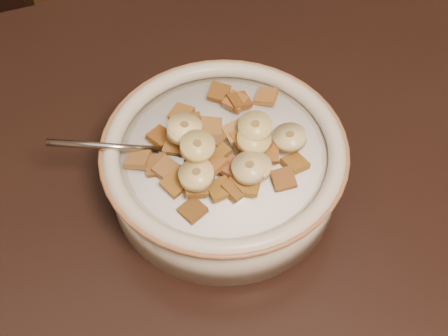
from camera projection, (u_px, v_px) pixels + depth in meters
name	position (u px, v px, depth m)	size (l,w,h in m)	color
cereal_bowl	(224.00, 170.00, 0.61)	(0.22, 0.22, 0.05)	beige
milk	(224.00, 153.00, 0.59)	(0.18, 0.18, 0.00)	white
spoon	(186.00, 151.00, 0.58)	(0.04, 0.05, 0.01)	#9F9F9F
cereal_square_0	(195.00, 139.00, 0.57)	(0.02, 0.02, 0.01)	brown
cereal_square_1	(236.00, 188.00, 0.55)	(0.02, 0.02, 0.01)	brown
cereal_square_2	(215.00, 137.00, 0.57)	(0.02, 0.02, 0.01)	brown
cereal_square_3	(284.00, 179.00, 0.56)	(0.02, 0.02, 0.01)	brown
cereal_square_4	(193.00, 210.00, 0.54)	(0.02, 0.02, 0.01)	brown
cereal_square_5	(244.00, 183.00, 0.55)	(0.02, 0.02, 0.01)	brown
cereal_square_6	(239.00, 101.00, 0.61)	(0.02, 0.02, 0.01)	brown
cereal_square_7	(217.00, 151.00, 0.56)	(0.02, 0.02, 0.01)	brown
cereal_square_8	(268.00, 153.00, 0.57)	(0.02, 0.02, 0.01)	brown
cereal_square_9	(257.00, 145.00, 0.57)	(0.02, 0.02, 0.01)	#98531E
cereal_square_10	(175.00, 184.00, 0.55)	(0.02, 0.02, 0.01)	brown
cereal_square_11	(252.00, 130.00, 0.58)	(0.02, 0.02, 0.01)	olive
cereal_square_12	(295.00, 163.00, 0.57)	(0.02, 0.02, 0.01)	brown
cereal_square_13	(192.00, 123.00, 0.59)	(0.02, 0.02, 0.01)	brown
cereal_square_14	(181.00, 114.00, 0.60)	(0.02, 0.02, 0.01)	olive
cereal_square_15	(175.00, 145.00, 0.58)	(0.02, 0.02, 0.01)	#945923
cereal_square_16	(196.00, 186.00, 0.55)	(0.02, 0.02, 0.01)	#9C5E29
cereal_square_17	(220.00, 189.00, 0.55)	(0.02, 0.02, 0.01)	#986520
cereal_square_18	(157.00, 165.00, 0.57)	(0.02, 0.02, 0.01)	brown
cereal_square_19	(211.00, 127.00, 0.57)	(0.02, 0.02, 0.01)	brown
cereal_square_20	(213.00, 163.00, 0.55)	(0.02, 0.02, 0.01)	brown
cereal_square_21	(167.00, 169.00, 0.56)	(0.02, 0.02, 0.01)	brown
cereal_square_22	(219.00, 92.00, 0.62)	(0.02, 0.02, 0.01)	brown
cereal_square_23	(195.00, 165.00, 0.56)	(0.02, 0.02, 0.01)	brown
cereal_square_24	(243.00, 139.00, 0.57)	(0.02, 0.02, 0.01)	#995218
cereal_square_25	(235.00, 168.00, 0.55)	(0.02, 0.02, 0.01)	brown
cereal_square_26	(266.00, 96.00, 0.62)	(0.02, 0.02, 0.01)	#945728
cereal_square_27	(236.00, 132.00, 0.57)	(0.02, 0.02, 0.01)	olive
cereal_square_28	(138.00, 159.00, 0.57)	(0.02, 0.02, 0.01)	#9D6B35
cereal_square_29	(248.00, 185.00, 0.55)	(0.02, 0.02, 0.01)	#99651C
cereal_square_30	(160.00, 137.00, 0.59)	(0.02, 0.02, 0.01)	brown
cereal_square_31	(236.00, 101.00, 0.61)	(0.02, 0.02, 0.01)	brown
banana_slice_0	(254.00, 140.00, 0.56)	(0.03, 0.03, 0.01)	tan
banana_slice_1	(249.00, 168.00, 0.54)	(0.03, 0.03, 0.01)	#E9D88C
banana_slice_2	(185.00, 128.00, 0.56)	(0.03, 0.03, 0.01)	#F0E38B
banana_slice_3	(290.00, 138.00, 0.57)	(0.03, 0.03, 0.01)	#D5CD7F
banana_slice_4	(197.00, 175.00, 0.54)	(0.03, 0.03, 0.01)	#E6CE70
banana_slice_5	(197.00, 147.00, 0.55)	(0.03, 0.03, 0.01)	#ECDD80
banana_slice_6	(254.00, 167.00, 0.55)	(0.03, 0.03, 0.01)	#E8C478
banana_slice_7	(184.00, 131.00, 0.56)	(0.03, 0.03, 0.01)	#D5CD82
banana_slice_8	(255.00, 127.00, 0.56)	(0.03, 0.03, 0.01)	#DEC87D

